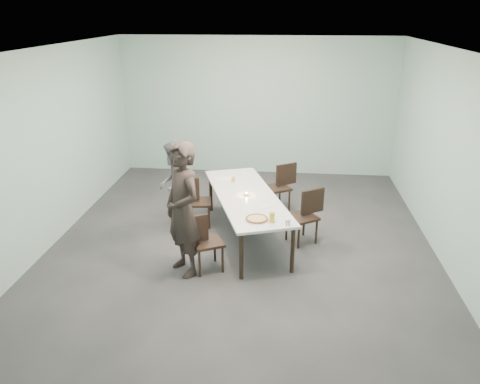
# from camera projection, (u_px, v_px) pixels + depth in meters

# --- Properties ---
(ground) EXTENTS (7.00, 7.00, 0.00)m
(ground) POSITION_uv_depth(u_px,v_px,m) (242.00, 241.00, 7.58)
(ground) COLOR #333335
(ground) RESTS_ON ground
(room_shell) EXTENTS (6.02, 7.02, 3.01)m
(room_shell) POSITION_uv_depth(u_px,v_px,m) (242.00, 118.00, 6.83)
(room_shell) COLOR #9CC4BC
(room_shell) RESTS_ON ground
(table) EXTENTS (1.69, 2.75, 0.75)m
(table) POSITION_uv_depth(u_px,v_px,m) (246.00, 198.00, 7.46)
(table) COLOR white
(table) RESTS_ON ground
(chair_near_left) EXTENTS (0.65, 0.57, 0.87)m
(chair_near_left) POSITION_uv_depth(u_px,v_px,m) (201.00, 239.00, 6.57)
(chair_near_left) COLOR black
(chair_near_left) RESTS_ON ground
(chair_far_left) EXTENTS (0.64, 0.48, 0.87)m
(chair_far_left) POSITION_uv_depth(u_px,v_px,m) (194.00, 198.00, 7.96)
(chair_far_left) COLOR black
(chair_far_left) RESTS_ON ground
(chair_near_right) EXTENTS (0.63, 0.58, 0.87)m
(chair_near_right) POSITION_uv_depth(u_px,v_px,m) (306.00, 212.00, 7.42)
(chair_near_right) COLOR black
(chair_near_right) RESTS_ON ground
(chair_far_right) EXTENTS (0.64, 0.58, 0.87)m
(chair_far_right) POSITION_uv_depth(u_px,v_px,m) (281.00, 184.00, 8.63)
(chair_far_right) COLOR black
(chair_far_right) RESTS_ON ground
(diner_near) EXTENTS (0.80, 0.82, 1.91)m
(diner_near) POSITION_uv_depth(u_px,v_px,m) (183.00, 210.00, 6.37)
(diner_near) COLOR black
(diner_near) RESTS_ON ground
(diner_far) EXTENTS (0.62, 0.77, 1.50)m
(diner_far) POSITION_uv_depth(u_px,v_px,m) (174.00, 185.00, 7.87)
(diner_far) COLOR slate
(diner_far) RESTS_ON ground
(pizza) EXTENTS (0.34, 0.34, 0.04)m
(pizza) POSITION_uv_depth(u_px,v_px,m) (257.00, 219.00, 6.55)
(pizza) COLOR white
(pizza) RESTS_ON table
(side_plate) EXTENTS (0.18, 0.18, 0.01)m
(side_plate) POSITION_uv_depth(u_px,v_px,m) (264.00, 206.00, 7.01)
(side_plate) COLOR white
(side_plate) RESTS_ON table
(beer_glass) EXTENTS (0.08, 0.08, 0.15)m
(beer_glass) POSITION_uv_depth(u_px,v_px,m) (272.00, 217.00, 6.46)
(beer_glass) COLOR gold
(beer_glass) RESTS_ON table
(water_tumbler) EXTENTS (0.08, 0.08, 0.09)m
(water_tumbler) POSITION_uv_depth(u_px,v_px,m) (288.00, 222.00, 6.39)
(water_tumbler) COLOR silver
(water_tumbler) RESTS_ON table
(tealight) EXTENTS (0.06, 0.06, 0.05)m
(tealight) POSITION_uv_depth(u_px,v_px,m) (246.00, 194.00, 7.42)
(tealight) COLOR silver
(tealight) RESTS_ON table
(amber_tumbler) EXTENTS (0.07, 0.07, 0.08)m
(amber_tumbler) POSITION_uv_depth(u_px,v_px,m) (233.00, 179.00, 8.00)
(amber_tumbler) COLOR gold
(amber_tumbler) RESTS_ON table
(menu) EXTENTS (0.36, 0.31, 0.01)m
(menu) POSITION_uv_depth(u_px,v_px,m) (224.00, 179.00, 8.14)
(menu) COLOR silver
(menu) RESTS_ON table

